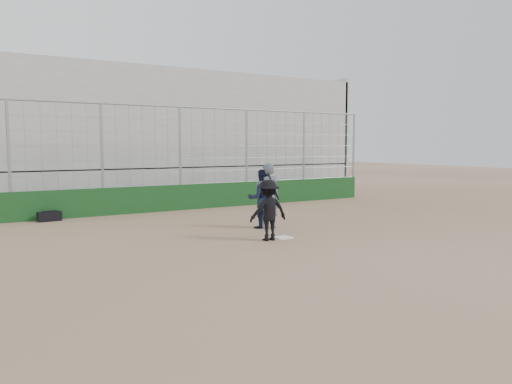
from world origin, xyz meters
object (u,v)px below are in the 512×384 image
umpire (267,199)px  catcher_crouched (262,208)px  equipment_bag (49,216)px  batter_at_plate (269,210)px

umpire → catcher_crouched: bearing=-2.1°
umpire → equipment_bag: bearing=-21.1°
batter_at_plate → umpire: (1.05, 1.67, 0.09)m
umpire → equipment_bag: 7.41m
batter_at_plate → catcher_crouched: bearing=62.9°
batter_at_plate → umpire: size_ratio=1.00×
batter_at_plate → umpire: bearing=57.8°
equipment_bag → catcher_crouched: bearing=-42.9°
batter_at_plate → equipment_bag: batter_at_plate is taller
batter_at_plate → equipment_bag: size_ratio=2.33×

